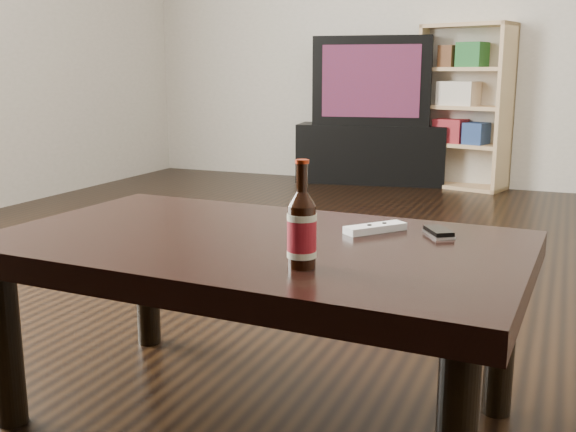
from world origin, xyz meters
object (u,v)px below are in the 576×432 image
at_px(coffee_table, 257,263).
at_px(phone, 439,232).
at_px(tv, 375,81).
at_px(beer_bottle, 302,230).
at_px(tv_stand, 373,152).
at_px(bookshelf, 465,104).
at_px(remote, 375,228).

xyz_separation_m(coffee_table, phone, (0.40, 0.19, 0.07)).
bearing_deg(tv, beer_bottle, -85.73).
bearing_deg(phone, beer_bottle, -150.19).
height_order(tv, coffee_table, tv).
bearing_deg(tv_stand, tv, -90.00).
distance_m(tv, coffee_table, 3.92).
relative_size(bookshelf, beer_bottle, 5.48).
bearing_deg(bookshelf, tv, -167.47).
bearing_deg(beer_bottle, tv, 103.45).
bearing_deg(remote, coffee_table, -106.68).
distance_m(tv_stand, tv, 0.56).
xyz_separation_m(tv, beer_bottle, (0.96, -4.02, -0.24)).
relative_size(bookshelf, coffee_table, 0.94).
xyz_separation_m(tv_stand, phone, (1.17, -3.64, 0.25)).
distance_m(bookshelf, beer_bottle, 3.98).
distance_m(tv, phone, 3.83).
distance_m(beer_bottle, remote, 0.37).
bearing_deg(phone, bookshelf, 65.60).
relative_size(tv_stand, coffee_table, 0.89).
bearing_deg(tv_stand, bookshelf, -12.96).
bearing_deg(coffee_table, remote, 34.23).
bearing_deg(coffee_table, phone, 25.61).
xyz_separation_m(tv_stand, remote, (1.02, -3.66, 0.25)).
bearing_deg(tv_stand, beer_bottle, -85.73).
xyz_separation_m(tv, bookshelf, (0.71, -0.05, -0.17)).
xyz_separation_m(tv_stand, beer_bottle, (0.96, -4.02, 0.32)).
bearing_deg(tv, coffee_table, -87.81).
relative_size(tv, bookshelf, 0.80).
xyz_separation_m(tv_stand, coffee_table, (0.77, -3.83, 0.18)).
distance_m(tv, beer_bottle, 4.14).
bearing_deg(coffee_table, tv, 101.37).
xyz_separation_m(tv_stand, bookshelf, (0.71, -0.05, 0.40)).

